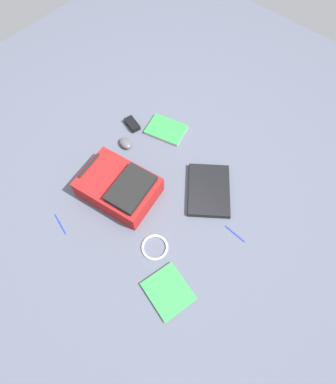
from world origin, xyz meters
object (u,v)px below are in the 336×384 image
Objects in this scene: power_brick at (132,124)px; pen_blue at (60,224)px; laptop at (209,190)px; book_red at (166,130)px; computer_mouse at (125,143)px; book_blue at (168,291)px; backpack at (120,187)px; pen_black at (235,234)px; cable_coil at (155,247)px.

power_brick is 0.83× the size of pen_blue.
laptop reaches higher than book_red.
book_blue is at bearing -108.58° from computer_mouse.
backpack is 3.51× the size of pen_black.
laptop is 0.65m from book_blue.
laptop is at bearing 19.37° from book_blue.
power_brick reaches higher than pen_black.
power_brick is (0.54, 0.71, 0.01)m from cable_coil.
book_blue is 1.08m from book_red.
pen_blue is at bearing 117.66° from cable_coil.
book_blue is (-0.25, -0.61, -0.07)m from backpack.
cable_coil is (-0.12, -0.39, -0.07)m from backpack.
computer_mouse is 0.67m from pen_blue.
laptop is at bearing -46.84° from backpack.
book_red is at bearing 37.53° from cable_coil.
pen_black is (-0.29, -0.80, -0.01)m from book_red.
pen_blue is (-0.27, 0.51, -0.00)m from cable_coil.
book_red is at bearing 42.62° from book_blue.
backpack is 1.76× the size of book_blue.
book_blue is at bearing -120.49° from cable_coil.
power_brick is (0.05, 0.72, 0.00)m from laptop.
backpack is at bearing -168.04° from book_red.
cable_coil is at bearing -106.54° from backpack.
power_brick is (-0.13, 0.20, 0.01)m from book_red.
power_brick is at bearing 80.52° from pen_black.
book_blue reaches higher than pen_blue.
laptop is 0.91m from pen_blue.
power_brick is at bearing 121.40° from book_red.
pen_black is (-0.17, -1.00, -0.01)m from power_brick.
book_red is at bearing -58.60° from power_brick.
computer_mouse is 0.74m from cable_coil.
laptop reaches higher than cable_coil.
power_brick is at bearing 54.46° from book_blue.
pen_black is at bearing -38.09° from cable_coil.
book_red is at bearing -0.17° from pen_blue.
book_red is 0.85m from pen_black.
cable_coil is at bearing -142.47° from book_red.
laptop reaches higher than pen_black.
pen_blue is at bearing 179.83° from book_red.
backpack is at bearing 68.12° from book_blue.
book_blue is 0.74m from pen_blue.
backpack is 0.42m from cable_coil.
pen_black is at bearing -78.43° from computer_mouse.
laptop reaches higher than pen_blue.
computer_mouse is 0.17m from power_brick.
laptop is (0.37, -0.40, -0.06)m from backpack.
pen_blue is (-0.93, 0.00, -0.01)m from book_red.
pen_black is (0.37, -0.29, -0.00)m from cable_coil.
computer_mouse reaches higher than book_blue.
computer_mouse reaches higher than book_red.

